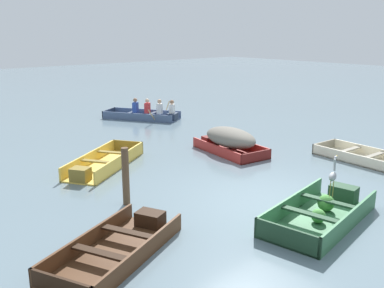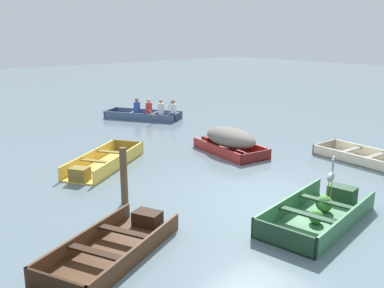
# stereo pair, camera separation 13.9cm
# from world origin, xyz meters

# --- Properties ---
(ground_plane) EXTENTS (80.00, 80.00, 0.00)m
(ground_plane) POSITION_xyz_m (0.00, 0.00, 0.00)
(ground_plane) COLOR slate
(dinghy_green_foreground) EXTENTS (3.05, 1.75, 0.40)m
(dinghy_green_foreground) POSITION_xyz_m (-0.00, -1.39, 0.15)
(dinghy_green_foreground) COLOR #387047
(dinghy_green_foreground) RESTS_ON ground
(skiff_yellow_near_moored) EXTENTS (3.14, 2.54, 0.38)m
(skiff_yellow_near_moored) POSITION_xyz_m (-1.72, 4.52, 0.13)
(skiff_yellow_near_moored) COLOR #E5BC47
(skiff_yellow_near_moored) RESTS_ON ground
(skiff_red_mid_moored) EXTENTS (1.47, 2.63, 0.79)m
(skiff_red_mid_moored) POSITION_xyz_m (2.12, 3.33, 0.42)
(skiff_red_mid_moored) COLOR #AD2D28
(skiff_red_mid_moored) RESTS_ON ground
(skiff_cream_far_moored) EXTENTS (1.31, 2.68, 0.31)m
(skiff_cream_far_moored) POSITION_xyz_m (4.45, 0.07, 0.10)
(skiff_cream_far_moored) COLOR beige
(skiff_cream_far_moored) RESTS_ON ground
(skiff_dark_varnish_outer_moored) EXTENTS (2.96, 2.18, 0.32)m
(skiff_dark_varnish_outer_moored) POSITION_xyz_m (-3.86, 0.16, 0.11)
(skiff_dark_varnish_outer_moored) COLOR #4C2D19
(skiff_dark_varnish_outer_moored) RESTS_ON ground
(rowboat_slate_blue_with_crew) EXTENTS (2.82, 3.39, 0.89)m
(rowboat_slate_blue_with_crew) POSITION_xyz_m (3.20, 9.45, 0.22)
(rowboat_slate_blue_with_crew) COLOR #475B7F
(rowboat_slate_blue_with_crew) RESTS_ON ground
(heron_on_dinghy) EXTENTS (0.45, 0.25, 0.84)m
(heron_on_dinghy) POSITION_xyz_m (0.30, -1.36, 0.87)
(heron_on_dinghy) COLOR olive
(heron_on_dinghy) RESTS_ON dinghy_green_foreground
(mooring_post) EXTENTS (0.16, 0.16, 1.29)m
(mooring_post) POSITION_xyz_m (-2.62, 1.88, 0.65)
(mooring_post) COLOR brown
(mooring_post) RESTS_ON ground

